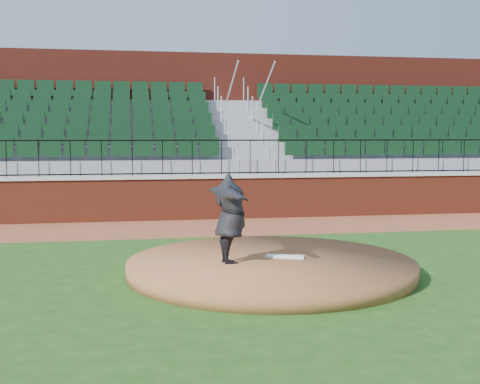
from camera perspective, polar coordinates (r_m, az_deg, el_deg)
name	(u,v)px	position (r m, az deg, el deg)	size (l,w,h in m)	color
ground	(254,271)	(11.15, 1.36, -7.38)	(90.00, 90.00, 0.00)	#204B15
warning_track	(215,227)	(16.39, -2.38, -3.26)	(34.00, 3.20, 0.01)	brown
field_wall	(207,199)	(17.89, -3.07, -0.63)	(34.00, 0.35, 1.20)	maroon
wall_cap	(207,176)	(17.83, -3.08, 1.45)	(34.00, 0.45, 0.10)	#B7B7B7
wall_railing	(207,158)	(17.80, -3.09, 3.22)	(34.00, 0.05, 1.00)	black
seating_stands	(197,140)	(20.50, -4.03, 4.88)	(34.00, 5.10, 4.60)	gray
concourse_wall	(189,127)	(23.29, -4.76, 6.04)	(34.00, 0.50, 5.50)	maroon
pitchers_mound	(271,266)	(10.97, 2.88, -6.92)	(5.08, 5.08, 0.25)	brown
pitching_rubber	(285,257)	(11.10, 4.20, -6.00)	(0.69, 0.17, 0.05)	white
pitcher	(230,219)	(10.52, -0.93, -2.48)	(1.90, 0.52, 1.54)	black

